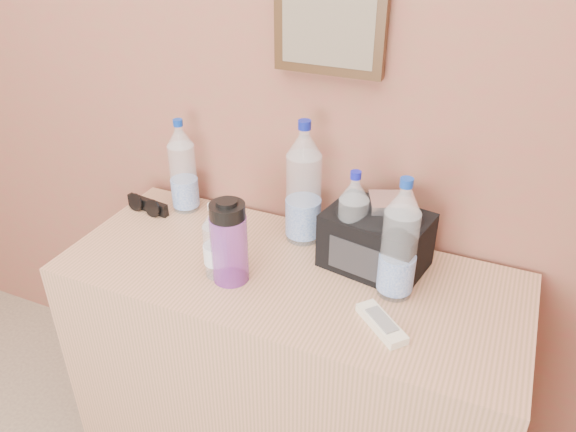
# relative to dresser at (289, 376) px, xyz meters

# --- Properties ---
(picture_frame) EXTENTS (0.30, 0.03, 0.25)m
(picture_frame) POSITION_rel_dresser_xyz_m (0.00, 0.26, 1.00)
(picture_frame) COLOR #382311
(picture_frame) RESTS_ON room_shell
(dresser) EXTENTS (1.27, 0.53, 0.80)m
(dresser) POSITION_rel_dresser_xyz_m (0.00, 0.00, 0.00)
(dresser) COLOR tan
(dresser) RESTS_ON ground
(pet_large_a) EXTENTS (0.08, 0.08, 0.31)m
(pet_large_a) POSITION_rel_dresser_xyz_m (-0.45, 0.19, 0.53)
(pet_large_a) COLOR silver
(pet_large_a) RESTS_ON dresser
(pet_large_b) EXTENTS (0.10, 0.10, 0.37)m
(pet_large_b) POSITION_rel_dresser_xyz_m (-0.03, 0.18, 0.56)
(pet_large_b) COLOR silver
(pet_large_b) RESTS_ON dresser
(pet_large_c) EXTENTS (0.08, 0.08, 0.29)m
(pet_large_c) POSITION_rel_dresser_xyz_m (0.15, 0.09, 0.53)
(pet_large_c) COLOR #C0E8F4
(pet_large_c) RESTS_ON dresser
(pet_large_d) EXTENTS (0.09, 0.09, 0.33)m
(pet_large_d) POSITION_rel_dresser_xyz_m (0.29, 0.03, 0.54)
(pet_large_d) COLOR silver
(pet_large_d) RESTS_ON dresser
(pet_small) EXTENTS (0.06, 0.06, 0.22)m
(pet_small) POSITION_rel_dresser_xyz_m (-0.17, -0.09, 0.49)
(pet_small) COLOR white
(pet_small) RESTS_ON dresser
(nalgene_bottle) EXTENTS (0.10, 0.10, 0.24)m
(nalgene_bottle) POSITION_rel_dresser_xyz_m (-0.13, -0.09, 0.52)
(nalgene_bottle) COLOR purple
(nalgene_bottle) RESTS_ON dresser
(sunglasses) EXTENTS (0.17, 0.08, 0.04)m
(sunglasses) POSITION_rel_dresser_xyz_m (-0.55, 0.12, 0.42)
(sunglasses) COLOR black
(sunglasses) RESTS_ON dresser
(ac_remote) EXTENTS (0.15, 0.14, 0.02)m
(ac_remote) POSITION_rel_dresser_xyz_m (0.29, -0.12, 0.41)
(ac_remote) COLOR silver
(ac_remote) RESTS_ON dresser
(toiletry_bag) EXTENTS (0.30, 0.24, 0.18)m
(toiletry_bag) POSITION_rel_dresser_xyz_m (0.20, 0.13, 0.49)
(toiletry_bag) COLOR black
(toiletry_bag) RESTS_ON dresser
(foil_packet) EXTENTS (0.15, 0.14, 0.02)m
(foil_packet) POSITION_rel_dresser_xyz_m (0.23, 0.15, 0.59)
(foil_packet) COLOR silver
(foil_packet) RESTS_ON toiletry_bag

